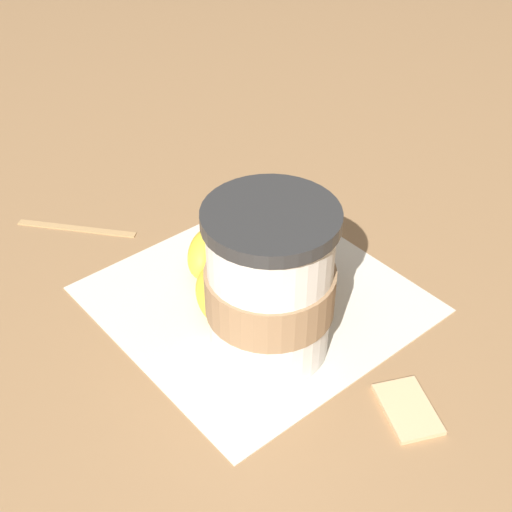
% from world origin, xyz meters
% --- Properties ---
extents(ground_plane, '(3.00, 3.00, 0.00)m').
position_xyz_m(ground_plane, '(0.00, 0.00, 0.00)').
color(ground_plane, '#936D47').
extents(paper_napkin, '(0.23, 0.23, 0.00)m').
position_xyz_m(paper_napkin, '(0.00, 0.00, 0.00)').
color(paper_napkin, beige).
rests_on(paper_napkin, ground_plane).
extents(coffee_cup, '(0.09, 0.09, 0.12)m').
position_xyz_m(coffee_cup, '(-0.04, 0.03, 0.06)').
color(coffee_cup, silver).
rests_on(coffee_cup, paper_napkin).
extents(muffin, '(0.09, 0.09, 0.10)m').
position_xyz_m(muffin, '(-0.01, -0.02, 0.05)').
color(muffin, beige).
rests_on(muffin, paper_napkin).
extents(banana, '(0.15, 0.08, 0.04)m').
position_xyz_m(banana, '(0.00, 0.03, 0.02)').
color(banana, yellow).
rests_on(banana, paper_napkin).
extents(sugar_packet, '(0.06, 0.05, 0.01)m').
position_xyz_m(sugar_packet, '(-0.15, 0.00, 0.00)').
color(sugar_packet, '#E0B27F').
rests_on(sugar_packet, ground_plane).
extents(wooden_stirrer, '(0.09, 0.07, 0.00)m').
position_xyz_m(wooden_stirrer, '(0.18, 0.06, 0.00)').
color(wooden_stirrer, tan).
rests_on(wooden_stirrer, ground_plane).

